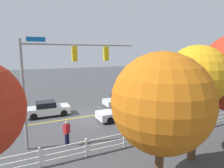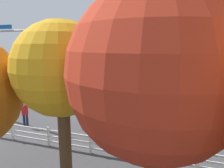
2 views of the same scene
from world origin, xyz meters
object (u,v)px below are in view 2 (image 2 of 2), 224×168
(tree_1, at_px, (154,74))
(car_1, at_px, (72,94))
(car_0, at_px, (118,112))
(pedestrian, at_px, (25,114))
(car_2, at_px, (153,101))
(tree_4, at_px, (62,70))

(tree_1, bearing_deg, car_1, -51.90)
(car_0, bearing_deg, pedestrian, 27.68)
(car_2, relative_size, tree_4, 0.68)
(car_2, xyz_separation_m, tree_1, (-1.27, 12.33, 4.24))
(tree_1, distance_m, tree_4, 3.27)
(tree_4, bearing_deg, car_2, -99.42)
(car_0, bearing_deg, car_2, -118.67)
(car_1, distance_m, pedestrian, 7.03)
(car_0, bearing_deg, car_1, -32.39)
(car_0, height_order, car_2, car_2)
(car_0, relative_size, tree_1, 0.64)
(car_0, relative_size, pedestrian, 2.81)
(car_0, xyz_separation_m, tree_4, (-0.22, 7.91, 4.16))
(car_0, relative_size, tree_4, 0.72)
(car_2, xyz_separation_m, tree_4, (1.97, 11.90, 4.16))
(car_2, height_order, pedestrian, pedestrian)
(car_0, relative_size, car_1, 1.16)
(car_0, xyz_separation_m, car_1, (6.16, -3.93, 0.04))
(car_2, bearing_deg, pedestrian, -137.05)
(car_0, xyz_separation_m, tree_1, (-3.46, 8.34, 4.24))
(pedestrian, distance_m, tree_1, 11.46)
(car_0, bearing_deg, tree_4, 91.70)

